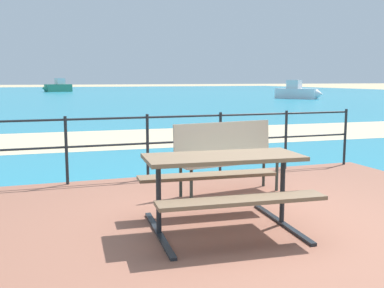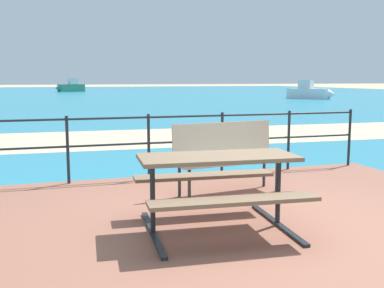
% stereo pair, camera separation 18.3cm
% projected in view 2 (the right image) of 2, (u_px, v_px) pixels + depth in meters
% --- Properties ---
extents(ground_plane, '(240.00, 240.00, 0.00)m').
position_uv_depth(ground_plane, '(252.00, 229.00, 4.76)').
color(ground_plane, tan).
extents(patio_paving, '(6.40, 5.20, 0.06)m').
position_uv_depth(patio_paving, '(252.00, 226.00, 4.76)').
color(patio_paving, '#935B47').
rests_on(patio_paving, ground).
extents(sea_water, '(90.00, 90.00, 0.01)m').
position_uv_depth(sea_water, '(74.00, 95.00, 42.60)').
color(sea_water, teal).
rests_on(sea_water, ground).
extents(beach_strip, '(54.08, 5.32, 0.01)m').
position_uv_depth(beach_strip, '(131.00, 138.00, 11.95)').
color(beach_strip, beige).
rests_on(beach_strip, ground).
extents(picnic_table, '(1.62, 1.42, 0.76)m').
position_uv_depth(picnic_table, '(218.00, 175.00, 4.47)').
color(picnic_table, '#7A6047').
rests_on(picnic_table, patio_paving).
extents(park_bench, '(1.50, 0.61, 0.93)m').
position_uv_depth(park_bench, '(226.00, 152.00, 5.97)').
color(park_bench, '#BCAD93').
rests_on(park_bench, patio_paving).
extents(railing_fence, '(5.94, 0.04, 0.98)m').
position_uv_depth(railing_fence, '(186.00, 137.00, 6.99)').
color(railing_fence, '#1E2328').
rests_on(railing_fence, patio_paving).
extents(boat_near, '(2.75, 3.70, 1.44)m').
position_uv_depth(boat_near, '(310.00, 92.00, 35.13)').
color(boat_near, silver).
rests_on(boat_near, sea_water).
extents(boat_mid, '(3.64, 2.22, 1.59)m').
position_uv_depth(boat_mid, '(71.00, 87.00, 54.68)').
color(boat_mid, '#338466').
rests_on(boat_mid, sea_water).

